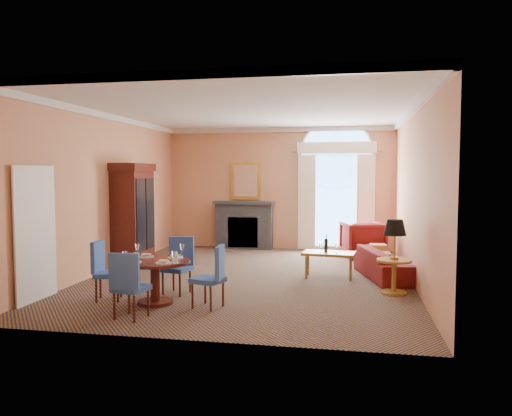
% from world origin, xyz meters
% --- Properties ---
extents(ground, '(7.50, 7.50, 0.00)m').
position_xyz_m(ground, '(0.00, 0.00, 0.00)').
color(ground, '#131E3E').
rests_on(ground, ground).
extents(room_envelope, '(6.04, 7.52, 3.45)m').
position_xyz_m(room_envelope, '(-0.03, 0.67, 2.51)').
color(room_envelope, tan).
rests_on(room_envelope, ground).
extents(armoire, '(0.63, 1.13, 2.21)m').
position_xyz_m(armoire, '(-2.72, 0.63, 1.07)').
color(armoire, '#3A120D').
rests_on(armoire, ground).
extents(dining_table, '(1.08, 1.08, 0.88)m').
position_xyz_m(dining_table, '(-1.05, -2.24, 0.51)').
color(dining_table, '#3A120D').
rests_on(dining_table, ground).
extents(dining_chair_north, '(0.49, 0.49, 0.93)m').
position_xyz_m(dining_chair_north, '(-0.94, -1.47, 0.53)').
color(dining_chair_north, '#2850A0').
rests_on(dining_chair_north, ground).
extents(dining_chair_south, '(0.49, 0.49, 0.93)m').
position_xyz_m(dining_chair_south, '(-1.09, -3.10, 0.53)').
color(dining_chair_south, '#2850A0').
rests_on(dining_chair_south, ground).
extents(dining_chair_east, '(0.53, 0.53, 0.93)m').
position_xyz_m(dining_chair_east, '(-0.11, -2.30, 0.53)').
color(dining_chair_east, '#2850A0').
rests_on(dining_chair_east, ground).
extents(dining_chair_west, '(0.52, 0.52, 0.93)m').
position_xyz_m(dining_chair_west, '(-1.95, -2.16, 0.53)').
color(dining_chair_west, '#2850A0').
rests_on(dining_chair_west, ground).
extents(sofa, '(1.20, 2.03, 0.56)m').
position_xyz_m(sofa, '(2.55, 0.37, 0.28)').
color(sofa, maroon).
rests_on(sofa, ground).
extents(armchair, '(1.13, 1.15, 0.86)m').
position_xyz_m(armchair, '(2.17, 2.70, 0.43)').
color(armchair, maroon).
rests_on(armchair, ground).
extents(coffee_table, '(1.03, 0.65, 0.83)m').
position_xyz_m(coffee_table, '(1.48, 0.19, 0.46)').
color(coffee_table, olive).
rests_on(coffee_table, ground).
extents(side_table, '(0.58, 0.58, 1.21)m').
position_xyz_m(side_table, '(2.60, -0.88, 0.78)').
color(side_table, olive).
rests_on(side_table, ground).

